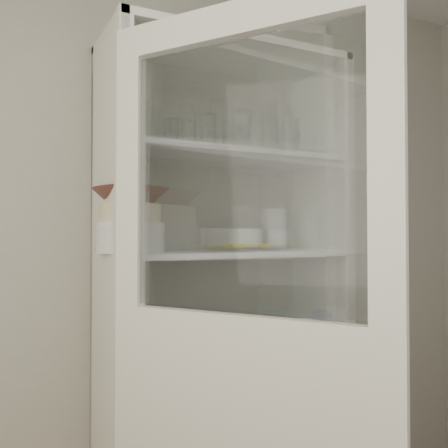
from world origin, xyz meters
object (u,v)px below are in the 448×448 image
goblet_0 (128,130)px  plate_stack_back (138,239)px  tin_box (232,435)px  plate_stack_front (130,238)px  white_canister (143,339)px  measuring_cups (154,354)px  goblet_2 (239,142)px  mug_white (308,332)px  pantry_cabinet (217,326)px  goblet_3 (295,147)px  terracotta_bowl (131,196)px  yellow_trivet (245,245)px  mug_teal (241,331)px  mug_blue (292,335)px  white_ramekin (245,236)px  cream_bowl (130,213)px  goblet_1 (177,134)px  grey_bowl_stack (272,230)px  cupboard_door (241,395)px  glass_platter (245,249)px  teal_jar (229,332)px

goblet_0 → plate_stack_back: size_ratio=0.95×
tin_box → plate_stack_front: bearing=-174.3°
white_canister → measuring_cups: bearing=-81.4°
goblet_2 → mug_white: (0.22, -0.20, -0.83)m
pantry_cabinet → goblet_3: size_ratio=13.49×
terracotta_bowl → measuring_cups: terracotta_bowl is taller
yellow_trivet → mug_teal: yellow_trivet is taller
mug_blue → tin_box: bearing=165.0°
goblet_2 → terracotta_bowl: 0.61m
white_ramekin → mug_white: bearing=-21.3°
measuring_cups → mug_white: bearing=-4.5°
plate_stack_front → measuring_cups: size_ratio=2.64×
yellow_trivet → mug_teal: bearing=78.2°
mug_teal → cream_bowl: bearing=-171.6°
goblet_1 → goblet_3: size_ratio=1.09×
pantry_cabinet → white_ramekin: pantry_cabinet is taller
goblet_0 → mug_blue: size_ratio=1.64×
plate_stack_front → white_canister: bearing=44.8°
pantry_cabinet → yellow_trivet: pantry_cabinet is taller
goblet_3 → white_ramekin: 0.53m
grey_bowl_stack → white_canister: size_ratio=1.48×
mug_blue → cupboard_door: bearing=-128.5°
glass_platter → goblet_0: bearing=164.2°
plate_stack_back → cream_bowl: bearing=-118.2°
goblet_2 → mug_white: goblet_2 is taller
white_ramekin → measuring_cups: (-0.42, -0.04, -0.44)m
plate_stack_front → glass_platter: size_ratio=0.83×
teal_jar → tin_box: size_ratio=0.52×
pantry_cabinet → tin_box: size_ratio=10.21×
glass_platter → grey_bowl_stack: size_ratio=1.69×
yellow_trivet → goblet_1: bearing=162.9°
mug_blue → white_canister: (-0.61, 0.12, 0.02)m
cream_bowl → terracotta_bowl: size_ratio=0.89×
goblet_1 → tin_box: (0.22, -0.07, -1.25)m
goblet_1 → plate_stack_back: goblet_1 is taller
mug_white → cream_bowl: bearing=-169.1°
plate_stack_back → tin_box: plate_stack_back is taller
plate_stack_back → mug_blue: bearing=-17.2°
plate_stack_back → measuring_cups: bearing=-85.2°
grey_bowl_stack → mug_blue: grey_bowl_stack is taller
mug_white → mug_blue: bearing=-179.7°
goblet_2 → glass_platter: (-0.03, -0.11, -0.47)m
white_ramekin → teal_jar: (-0.05, 0.05, -0.41)m
terracotta_bowl → mug_white: 0.94m
plate_stack_front → cream_bowl: cream_bowl is taller
cream_bowl → mug_white: cream_bowl is taller
plate_stack_back → measuring_cups: size_ratio=2.01×
pantry_cabinet → teal_jar: pantry_cabinet is taller
goblet_1 → glass_platter: goblet_1 is taller
glass_platter → white_ramekin: white_ramekin is taller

